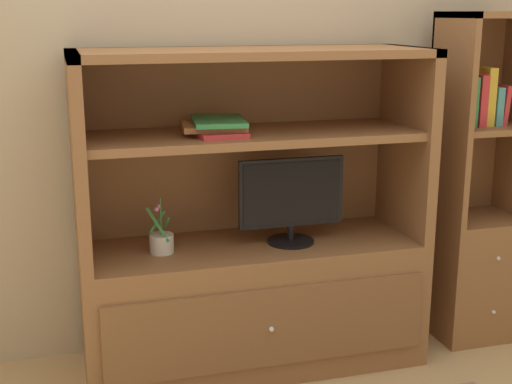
{
  "coord_description": "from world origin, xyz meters",
  "views": [
    {
      "loc": [
        -0.81,
        -2.5,
        1.59
      ],
      "look_at": [
        0.0,
        0.35,
        0.83
      ],
      "focal_mm": 49.48,
      "sensor_mm": 36.0,
      "label": 1
    }
  ],
  "objects_px": {
    "magazine_stack": "(216,126)",
    "bookshelf_tall": "(476,229)",
    "potted_plant": "(162,242)",
    "upright_book_row": "(480,101)",
    "media_console": "(253,267)",
    "tv_monitor": "(291,199)"
  },
  "relations": [
    {
      "from": "magazine_stack",
      "to": "bookshelf_tall",
      "type": "relative_size",
      "value": 0.21
    },
    {
      "from": "media_console",
      "to": "upright_book_row",
      "type": "bearing_deg",
      "value": -0.34
    },
    {
      "from": "upright_book_row",
      "to": "bookshelf_tall",
      "type": "bearing_deg",
      "value": 11.81
    },
    {
      "from": "potted_plant",
      "to": "magazine_stack",
      "type": "height_order",
      "value": "magazine_stack"
    },
    {
      "from": "magazine_stack",
      "to": "bookshelf_tall",
      "type": "distance_m",
      "value": 1.44
    },
    {
      "from": "tv_monitor",
      "to": "bookshelf_tall",
      "type": "xyz_separation_m",
      "value": [
        0.99,
        0.05,
        -0.24
      ]
    },
    {
      "from": "potted_plant",
      "to": "bookshelf_tall",
      "type": "bearing_deg",
      "value": 0.84
    },
    {
      "from": "tv_monitor",
      "to": "magazine_stack",
      "type": "distance_m",
      "value": 0.47
    },
    {
      "from": "magazine_stack",
      "to": "bookshelf_tall",
      "type": "height_order",
      "value": "bookshelf_tall"
    },
    {
      "from": "bookshelf_tall",
      "to": "upright_book_row",
      "type": "xyz_separation_m",
      "value": [
        -0.04,
        -0.01,
        0.64
      ]
    },
    {
      "from": "media_console",
      "to": "potted_plant",
      "type": "relative_size",
      "value": 6.23
    },
    {
      "from": "tv_monitor",
      "to": "potted_plant",
      "type": "xyz_separation_m",
      "value": [
        -0.58,
        0.02,
        -0.16
      ]
    },
    {
      "from": "potted_plant",
      "to": "upright_book_row",
      "type": "xyz_separation_m",
      "value": [
        1.52,
        0.01,
        0.55
      ]
    },
    {
      "from": "potted_plant",
      "to": "magazine_stack",
      "type": "xyz_separation_m",
      "value": [
        0.25,
        0.01,
        0.49
      ]
    },
    {
      "from": "upright_book_row",
      "to": "media_console",
      "type": "bearing_deg",
      "value": 179.66
    },
    {
      "from": "media_console",
      "to": "bookshelf_tall",
      "type": "distance_m",
      "value": 1.16
    },
    {
      "from": "magazine_stack",
      "to": "potted_plant",
      "type": "bearing_deg",
      "value": -178.21
    },
    {
      "from": "tv_monitor",
      "to": "potted_plant",
      "type": "relative_size",
      "value": 1.96
    },
    {
      "from": "potted_plant",
      "to": "bookshelf_tall",
      "type": "xyz_separation_m",
      "value": [
        1.57,
        0.02,
        -0.08
      ]
    },
    {
      "from": "media_console",
      "to": "upright_book_row",
      "type": "relative_size",
      "value": 5.61
    },
    {
      "from": "tv_monitor",
      "to": "bookshelf_tall",
      "type": "bearing_deg",
      "value": 2.7
    },
    {
      "from": "media_console",
      "to": "bookshelf_tall",
      "type": "xyz_separation_m",
      "value": [
        1.15,
        0.0,
        0.08
      ]
    }
  ]
}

